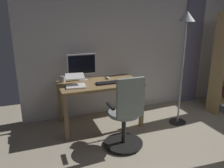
% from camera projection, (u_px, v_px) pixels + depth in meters
% --- Properties ---
extents(back_room_partition, '(5.79, 0.10, 2.68)m').
position_uv_depth(back_room_partition, '(169.00, 39.00, 4.60)').
color(back_room_partition, silver).
rests_on(back_room_partition, ground).
extents(curtain_right_panel, '(0.37, 0.06, 2.48)m').
position_uv_depth(curtain_right_panel, '(193.00, 44.00, 4.70)').
color(curtain_right_panel, slate).
rests_on(curtain_right_panel, ground).
extents(desk, '(1.33, 0.73, 0.75)m').
position_uv_depth(desk, '(99.00, 88.00, 3.80)').
color(desk, olive).
rests_on(desk, ground).
extents(office_chair, '(0.56, 0.56, 1.07)m').
position_uv_depth(office_chair, '(126.00, 117.00, 3.14)').
color(office_chair, black).
rests_on(office_chair, ground).
extents(computer_monitor, '(0.49, 0.18, 0.44)m').
position_uv_depth(computer_monitor, '(82.00, 65.00, 3.84)').
color(computer_monitor, silver).
rests_on(computer_monitor, desk).
extents(computer_keyboard, '(0.39, 0.14, 0.02)m').
position_uv_depth(computer_keyboard, '(108.00, 83.00, 3.69)').
color(computer_keyboard, black).
rests_on(computer_keyboard, desk).
extents(laptop, '(0.33, 0.39, 0.16)m').
position_uv_depth(laptop, '(75.00, 82.00, 3.55)').
color(laptop, white).
rests_on(laptop, desk).
extents(computer_mouse, '(0.06, 0.10, 0.04)m').
position_uv_depth(computer_mouse, '(108.00, 78.00, 3.96)').
color(computer_mouse, silver).
rests_on(computer_mouse, desk).
extents(mug_tea, '(0.14, 0.09, 0.10)m').
position_uv_depth(mug_tea, '(63.00, 79.00, 3.77)').
color(mug_tea, white).
rests_on(mug_tea, desk).
extents(floor_lamp, '(0.28, 0.28, 1.87)m').
position_uv_depth(floor_lamp, '(185.00, 40.00, 3.61)').
color(floor_lamp, black).
rests_on(floor_lamp, ground).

